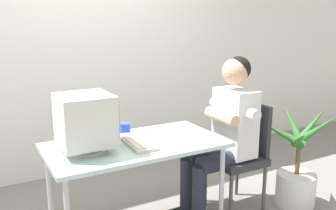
{
  "coord_description": "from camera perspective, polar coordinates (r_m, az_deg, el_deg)",
  "views": [
    {
      "loc": [
        -0.99,
        -2.28,
        1.57
      ],
      "look_at": [
        0.26,
        0.0,
        0.97
      ],
      "focal_mm": 38.94,
      "sensor_mm": 36.0,
      "label": 1
    }
  ],
  "objects": [
    {
      "name": "wall_back",
      "position": [
        3.9,
        -9.73,
        11.84
      ],
      "size": [
        8.0,
        0.1,
        3.0
      ],
      "primitive_type": "cube",
      "color": "silver",
      "rests_on": "ground_plane"
    },
    {
      "name": "desk",
      "position": [
        2.65,
        -5.06,
        -7.18
      ],
      "size": [
        1.26,
        0.68,
        0.72
      ],
      "color": "#B7B7BC",
      "rests_on": "ground_plane"
    },
    {
      "name": "crt_monitor",
      "position": [
        2.46,
        -12.77,
        -2.4
      ],
      "size": [
        0.36,
        0.35,
        0.39
      ],
      "color": "silver",
      "rests_on": "desk"
    },
    {
      "name": "keyboard",
      "position": [
        2.61,
        -4.77,
        -5.76
      ],
      "size": [
        0.18,
        0.41,
        0.03
      ],
      "color": "beige",
      "rests_on": "desk"
    },
    {
      "name": "office_chair",
      "position": [
        3.15,
        11.47,
        -6.93
      ],
      "size": [
        0.41,
        0.41,
        0.9
      ],
      "color": "#4C4C51",
      "rests_on": "ground_plane"
    },
    {
      "name": "person_seated",
      "position": [
        2.97,
        8.87,
        -3.85
      ],
      "size": [
        0.69,
        0.55,
        1.3
      ],
      "color": "silver",
      "rests_on": "ground_plane"
    },
    {
      "name": "potted_plant",
      "position": [
        3.37,
        19.51,
        -9.82
      ],
      "size": [
        0.6,
        0.56,
        0.89
      ],
      "color": "silver",
      "rests_on": "ground_plane"
    },
    {
      "name": "desk_mug",
      "position": [
        2.81,
        -6.78,
        -3.73
      ],
      "size": [
        0.08,
        0.09,
        0.09
      ],
      "color": "blue",
      "rests_on": "desk"
    }
  ]
}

